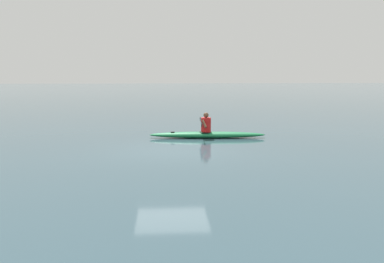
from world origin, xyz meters
The scene contains 3 objects.
ground_plane centered at (0.00, 0.00, 0.00)m, with size 160.00×160.00×0.00m, color #334C56.
kayak centered at (-1.49, -2.48, 0.13)m, with size 4.69×0.86×0.25m.
kayaker centered at (-1.41, -2.48, 0.58)m, with size 0.49×2.39×0.78m.
Camera 1 is at (0.28, 13.97, 2.65)m, focal length 38.89 mm.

